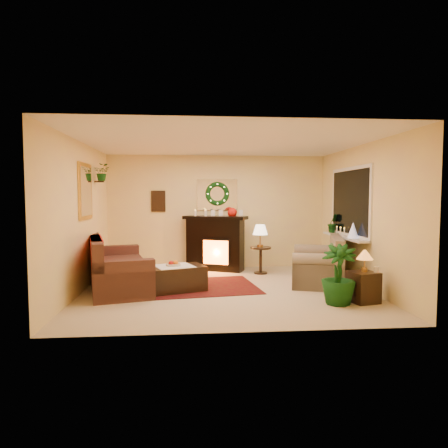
{
  "coord_description": "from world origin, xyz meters",
  "views": [
    {
      "loc": [
        -0.61,
        -6.99,
        1.67
      ],
      "look_at": [
        0.0,
        0.35,
        1.15
      ],
      "focal_mm": 32.0,
      "sensor_mm": 36.0,
      "label": 1
    }
  ],
  "objects": [
    {
      "name": "area_rug",
      "position": [
        -0.49,
        0.24,
        0.01
      ],
      "size": [
        2.3,
        1.85,
        0.01
      ],
      "primitive_type": "cube",
      "rotation": [
        0.0,
        0.0,
        0.13
      ],
      "color": "#3A0506",
      "rests_on": "floor"
    },
    {
      "name": "lamp_cream",
      "position": [
        0.87,
        1.42,
        0.88
      ],
      "size": [
        0.32,
        0.32,
        0.49
      ],
      "primitive_type": "cone",
      "color": "#FFE2C2",
      "rests_on": "side_table_round"
    },
    {
      "name": "window_frame",
      "position": [
        2.48,
        0.55,
        1.55
      ],
      "size": [
        0.03,
        1.86,
        1.36
      ],
      "primitive_type": "cube",
      "color": "white",
      "rests_on": "wall_right"
    },
    {
      "name": "sofa",
      "position": [
        -1.91,
        0.28,
        0.43
      ],
      "size": [
        1.48,
        2.34,
        0.93
      ],
      "primitive_type": "cube",
      "rotation": [
        0.0,
        0.0,
        0.26
      ],
      "color": "brown",
      "rests_on": "floor"
    },
    {
      "name": "side_table_round",
      "position": [
        0.88,
        1.41,
        0.32
      ],
      "size": [
        0.48,
        0.48,
        0.58
      ],
      "primitive_type": "cylinder",
      "rotation": [
        0.0,
        0.0,
        -0.09
      ],
      "color": "#4B281B",
      "rests_on": "floor"
    },
    {
      "name": "mini_tree",
      "position": [
        2.38,
        0.13,
        1.04
      ],
      "size": [
        0.19,
        0.19,
        0.29
      ],
      "primitive_type": "cone",
      "color": "silver",
      "rests_on": "window_sill"
    },
    {
      "name": "fireplace",
      "position": [
        -0.07,
        1.9,
        0.55
      ],
      "size": [
        1.31,
        0.86,
        1.15
      ],
      "primitive_type": "cube",
      "rotation": [
        0.0,
        0.0,
        -0.41
      ],
      "color": "#341D0E",
      "rests_on": "floor"
    },
    {
      "name": "end_table_square",
      "position": [
        2.08,
        -1.02,
        0.27
      ],
      "size": [
        0.48,
        0.48,
        0.48
      ],
      "primitive_type": "cube",
      "rotation": [
        0.0,
        0.0,
        0.25
      ],
      "color": "black",
      "rests_on": "floor"
    },
    {
      "name": "loveseat",
      "position": [
        1.81,
        0.44,
        0.42
      ],
      "size": [
        1.3,
        1.74,
        0.9
      ],
      "primitive_type": "cube",
      "rotation": [
        0.0,
        0.0,
        -0.29
      ],
      "color": "gray",
      "rests_on": "floor"
    },
    {
      "name": "wall_art",
      "position": [
        -1.35,
        2.23,
        1.55
      ],
      "size": [
        0.32,
        0.03,
        0.48
      ],
      "primitive_type": "cube",
      "color": "#381E11",
      "rests_on": "wall_back"
    },
    {
      "name": "wall_right",
      "position": [
        2.5,
        0.0,
        1.3
      ],
      "size": [
        4.5,
        4.5,
        0.0
      ],
      "primitive_type": "plane",
      "color": "#EFD88C",
      "rests_on": "ground"
    },
    {
      "name": "gold_mirror",
      "position": [
        -2.48,
        0.3,
        1.75
      ],
      "size": [
        0.03,
        0.84,
        1.0
      ],
      "primitive_type": "cube",
      "color": "gold",
      "rests_on": "wall_left"
    },
    {
      "name": "poinsettia",
      "position": [
        0.31,
        1.85,
        1.3
      ],
      "size": [
        0.21,
        0.21,
        0.21
      ],
      "primitive_type": "sphere",
      "color": "red",
      "rests_on": "fireplace"
    },
    {
      "name": "lamp_tiffany",
      "position": [
        2.11,
        -0.99,
        0.74
      ],
      "size": [
        0.26,
        0.26,
        0.38
      ],
      "primitive_type": "cone",
      "color": "orange",
      "rests_on": "end_table_square"
    },
    {
      "name": "window_glass",
      "position": [
        2.47,
        0.55,
        1.55
      ],
      "size": [
        0.02,
        1.7,
        1.22
      ],
      "primitive_type": "cube",
      "color": "black",
      "rests_on": "wall_right"
    },
    {
      "name": "red_throw",
      "position": [
        -1.94,
        0.41,
        0.46
      ],
      "size": [
        0.82,
        1.34,
        0.02
      ],
      "primitive_type": "cube",
      "color": "red",
      "rests_on": "sofa"
    },
    {
      "name": "window_sill",
      "position": [
        2.38,
        0.55,
        0.87
      ],
      "size": [
        0.22,
        1.86,
        0.04
      ],
      "primitive_type": "cube",
      "color": "white",
      "rests_on": "wall_right"
    },
    {
      "name": "sill_plant",
      "position": [
        2.4,
        1.23,
        1.08
      ],
      "size": [
        0.29,
        0.23,
        0.53
      ],
      "primitive_type": "imported",
      "color": "#235424",
      "rests_on": "window_sill"
    },
    {
      "name": "fruit_bowl",
      "position": [
        -0.92,
        -0.02,
        0.45
      ],
      "size": [
        0.26,
        0.26,
        0.06
      ],
      "primitive_type": "cylinder",
      "color": "beige",
      "rests_on": "coffee_table"
    },
    {
      "name": "wall_back",
      "position": [
        0.0,
        2.25,
        1.3
      ],
      "size": [
        5.0,
        5.0,
        0.0
      ],
      "primitive_type": "plane",
      "color": "#EFD88C",
      "rests_on": "ground"
    },
    {
      "name": "floor_palm",
      "position": [
        1.64,
        -1.1,
        0.45
      ],
      "size": [
        2.05,
        2.05,
        2.77
      ],
      "primitive_type": "imported",
      "rotation": [
        0.0,
        0.0,
        -0.42
      ],
      "color": "#1F5428",
      "rests_on": "floor"
    },
    {
      "name": "mantel_candle_a",
      "position": [
        -0.51,
        1.88,
        1.26
      ],
      "size": [
        0.06,
        0.06,
        0.18
      ],
      "primitive_type": "cylinder",
      "color": "white",
      "rests_on": "fireplace"
    },
    {
      "name": "mantel_mirror",
      "position": [
        0.0,
        2.23,
        1.7
      ],
      "size": [
        0.92,
        0.02,
        0.72
      ],
      "primitive_type": "cube",
      "color": "white",
      "rests_on": "wall_back"
    },
    {
      "name": "ceiling",
      "position": [
        0.0,
        0.0,
        2.6
      ],
      "size": [
        5.0,
        5.0,
        0.0
      ],
      "primitive_type": "plane",
      "color": "white",
      "rests_on": "ground"
    },
    {
      "name": "floor",
      "position": [
        0.0,
        0.0,
        0.0
      ],
      "size": [
        5.0,
        5.0,
        0.0
      ],
      "primitive_type": "plane",
      "color": "beige",
      "rests_on": "ground"
    },
    {
      "name": "wall_front",
      "position": [
        0.0,
        -2.25,
        1.3
      ],
      "size": [
        5.0,
        5.0,
        0.0
      ],
      "primitive_type": "plane",
      "color": "#EFD88C",
      "rests_on": "ground"
    },
    {
      "name": "wreath",
      "position": [
        0.0,
        2.19,
        1.72
      ],
      "size": [
        0.55,
        0.11,
        0.55
      ],
      "primitive_type": "torus",
      "rotation": [
        1.57,
        0.0,
        0.0
      ],
      "color": "#194719",
      "rests_on": "wall_back"
    },
    {
      "name": "coffee_table",
      "position": [
        -0.91,
        -0.04,
        0.21
      ],
      "size": [
        1.18,
        0.91,
        0.44
      ],
      "primitive_type": "cube",
      "rotation": [
        0.0,
        0.0,
        0.36
      ],
      "color": "#36190F",
      "rests_on": "floor"
    },
    {
      "name": "wall_left",
      "position": [
        -2.5,
        0.0,
        1.3
      ],
      "size": [
        4.5,
        4.5,
        0.0
      ],
      "primitive_type": "plane",
      "color": "#EFD88C",
      "rests_on": "ground"
    },
    {
      "name": "mantel_candle_b",
      "position": [
        -0.29,
        1.85,
        1.26
      ],
      "size": [
        0.06,
        0.06,
        0.19
      ],
      "primitive_type": "cylinder",
      "color": "silver",
      "rests_on": "fireplace"
    },
    {
      "name": "hanging_plant",
      "position": [
        -2.34,
        1.05,
        1.97
      ],
      "size": [
        0.33,
        0.28,
        0.36
      ],
      "primitive_type": "imported",
      "color": "#194719",
      "rests_on": "wall_left"
    }
  ]
}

